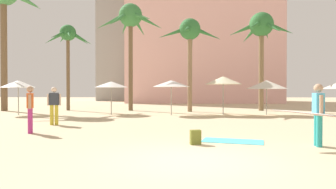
{
  "coord_description": "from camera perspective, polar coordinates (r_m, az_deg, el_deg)",
  "views": [
    {
      "loc": [
        -0.36,
        -6.66,
        1.56
      ],
      "look_at": [
        -0.81,
        7.39,
        1.36
      ],
      "focal_mm": 32.45,
      "sensor_mm": 36.0,
      "label": 1
    }
  ],
  "objects": [
    {
      "name": "palm_tree_left",
      "position": [
        22.52,
        4.13,
        11.06
      ],
      "size": [
        4.66,
        4.6,
        6.78
      ],
      "color": "#896B4C",
      "rests_on": "ground"
    },
    {
      "name": "cafe_umbrella_0",
      "position": [
        18.95,
        0.62,
        2.07
      ],
      "size": [
        2.36,
        2.36,
        2.19
      ],
      "color": "gray",
      "rests_on": "ground"
    },
    {
      "name": "palm_tree_right",
      "position": [
        24.1,
        -7.04,
        13.45
      ],
      "size": [
        5.26,
        4.91,
        8.21
      ],
      "color": "brown",
      "rests_on": "ground"
    },
    {
      "name": "person_mid_right",
      "position": [
        14.58,
        -20.61,
        -1.7
      ],
      "size": [
        0.6,
        0.34,
        1.71
      ],
      "rotation": [
        0.0,
        0.0,
        5.04
      ],
      "color": "gold",
      "rests_on": "ground"
    },
    {
      "name": "cafe_umbrella_1",
      "position": [
        20.08,
        18.04,
        1.79
      ],
      "size": [
        2.55,
        2.55,
        2.2
      ],
      "color": "gray",
      "rests_on": "ground"
    },
    {
      "name": "hotel_pink",
      "position": [
        41.39,
        6.32,
        11.68
      ],
      "size": [
        18.94,
        9.82,
        18.75
      ],
      "primitive_type": "cube",
      "color": "beige",
      "rests_on": "ground"
    },
    {
      "name": "cafe_umbrella_5",
      "position": [
        19.5,
        10.33,
        2.65
      ],
      "size": [
        2.32,
        2.32,
        2.45
      ],
      "color": "gray",
      "rests_on": "ground"
    },
    {
      "name": "person_near_right",
      "position": [
        12.11,
        -24.47,
        -2.2
      ],
      "size": [
        0.36,
        0.59,
        1.72
      ],
      "rotation": [
        0.0,
        0.0,
        0.41
      ],
      "color": "#B7337F",
      "rests_on": "ground"
    },
    {
      "name": "beach_towel",
      "position": [
        9.59,
        12.02,
        -8.54
      ],
      "size": [
        2.0,
        1.36,
        0.01
      ],
      "primitive_type": "cube",
      "rotation": [
        0.0,
        0.0,
        -0.27
      ],
      "color": "#4CC6D6",
      "rests_on": "ground"
    },
    {
      "name": "person_mid_center",
      "position": [
        9.28,
        26.73,
        -3.17
      ],
      "size": [
        2.76,
        0.91,
        1.74
      ],
      "rotation": [
        0.0,
        0.0,
        3.01
      ],
      "color": "teal",
      "rests_on": "ground"
    },
    {
      "name": "hotel_tower_gray",
      "position": [
        50.53,
        -3.06,
        13.81
      ],
      "size": [
        15.56,
        10.48,
        25.86
      ],
      "primitive_type": "cube",
      "color": "gray",
      "rests_on": "ground"
    },
    {
      "name": "palm_tree_far_right",
      "position": [
        27.0,
        -28.5,
        15.29
      ],
      "size": [
        5.87,
        5.09,
        10.14
      ],
      "color": "brown",
      "rests_on": "ground"
    },
    {
      "name": "palm_tree_far_left",
      "position": [
        24.76,
        17.12,
        11.51
      ],
      "size": [
        4.91,
        4.55,
        7.52
      ],
      "color": "brown",
      "rests_on": "ground"
    },
    {
      "name": "backpack",
      "position": [
        8.85,
        5.16,
        -8.03
      ],
      "size": [
        0.33,
        0.29,
        0.42
      ],
      "rotation": [
        0.0,
        0.0,
        1.8
      ],
      "color": "olive",
      "rests_on": "ground"
    },
    {
      "name": "cafe_umbrella_4",
      "position": [
        19.84,
        -10.61,
        1.87
      ],
      "size": [
        2.14,
        2.14,
        2.13
      ],
      "color": "gray",
      "rests_on": "ground"
    },
    {
      "name": "ground",
      "position": [
        6.85,
        4.92,
        -12.37
      ],
      "size": [
        120.0,
        120.0,
        0.0
      ],
      "primitive_type": "plane",
      "color": "#C6B28C"
    },
    {
      "name": "cafe_umbrella_3",
      "position": [
        21.33,
        -26.3,
        1.79
      ],
      "size": [
        2.08,
        2.08,
        2.19
      ],
      "color": "gray",
      "rests_on": "ground"
    },
    {
      "name": "palm_tree_center",
      "position": [
        25.12,
        -18.28,
        9.85
      ],
      "size": [
        3.79,
        3.55,
        6.64
      ],
      "color": "brown",
      "rests_on": "ground"
    }
  ]
}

